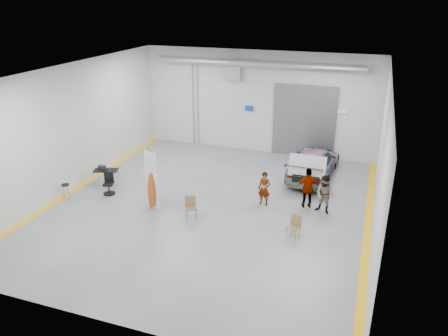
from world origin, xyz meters
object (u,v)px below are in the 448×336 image
(person_b, at_px, (325,195))
(folding_chair_near, at_px, (191,212))
(sedan_car, at_px, (313,163))
(person_c, at_px, (308,188))
(folding_chair_far, at_px, (293,231))
(office_chair, at_px, (109,185))
(work_table, at_px, (105,170))
(surfboard_display, at_px, (153,185))
(person_a, at_px, (264,189))
(shop_stool, at_px, (66,192))

(person_b, relative_size, folding_chair_near, 1.79)
(folding_chair_near, bearing_deg, sedan_car, 27.42)
(person_b, height_order, person_c, person_c)
(person_b, bearing_deg, folding_chair_far, -91.53)
(folding_chair_near, bearing_deg, office_chair, 138.44)
(folding_chair_near, distance_m, work_table, 5.90)
(folding_chair_far, bearing_deg, surfboard_display, -164.88)
(person_a, relative_size, person_b, 0.90)
(person_a, distance_m, folding_chair_far, 3.11)
(sedan_car, xyz_separation_m, person_c, (0.30, -3.69, 0.18))
(person_c, relative_size, office_chair, 1.74)
(folding_chair_far, bearing_deg, sedan_car, 111.01)
(sedan_car, distance_m, office_chair, 10.38)
(person_a, bearing_deg, shop_stool, -158.85)
(sedan_car, relative_size, work_table, 3.90)
(sedan_car, bearing_deg, folding_chair_near, 60.33)
(sedan_car, distance_m, folding_chair_near, 7.66)
(shop_stool, height_order, office_chair, office_chair)
(surfboard_display, distance_m, work_table, 4.03)
(folding_chair_far, bearing_deg, folding_chair_near, -162.95)
(person_b, bearing_deg, person_a, -161.30)
(person_a, distance_m, shop_stool, 9.23)
(surfboard_display, xyz_separation_m, folding_chair_far, (6.32, -0.43, -0.86))
(person_c, xyz_separation_m, surfboard_display, (-6.40, -2.44, 0.22))
(person_a, distance_m, person_b, 2.68)
(surfboard_display, height_order, office_chair, surfboard_display)
(person_b, bearing_deg, sedan_car, 122.15)
(folding_chair_near, distance_m, shop_stool, 6.29)
(folding_chair_far, relative_size, office_chair, 0.88)
(person_b, distance_m, folding_chair_near, 5.82)
(work_table, height_order, office_chair, office_chair)
(surfboard_display, height_order, shop_stool, surfboard_display)
(person_a, relative_size, office_chair, 1.47)
(person_a, relative_size, person_c, 0.85)
(folding_chair_far, height_order, work_table, work_table)
(person_b, height_order, work_table, person_b)
(person_b, bearing_deg, work_table, -160.79)
(folding_chair_near, bearing_deg, person_c, 1.79)
(work_table, bearing_deg, person_a, 2.39)
(office_chair, bearing_deg, surfboard_display, -33.70)
(person_b, bearing_deg, office_chair, -154.98)
(person_c, height_order, folding_chair_far, person_c)
(folding_chair_far, bearing_deg, work_table, -173.11)
(person_c, xyz_separation_m, folding_chair_near, (-4.49, -2.72, -0.62))
(sedan_car, height_order, shop_stool, sedan_car)
(person_b, distance_m, work_table, 10.82)
(sedan_car, bearing_deg, work_table, 27.91)
(surfboard_display, bearing_deg, person_c, 43.57)
(surfboard_display, distance_m, office_chair, 2.94)
(surfboard_display, relative_size, shop_stool, 3.90)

